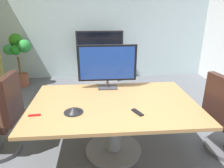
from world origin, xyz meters
name	(u,v)px	position (x,y,z in m)	size (l,w,h in m)	color
ground_plane	(118,153)	(0.00, 0.00, 0.00)	(7.78, 7.78, 0.00)	#515459
wall_back_glass_partition	(104,23)	(0.00, 3.39, 1.48)	(5.65, 0.10, 2.95)	#9EB2B7
conference_table	(114,114)	(-0.05, 0.08, 0.57)	(2.06, 1.34, 0.73)	olive
office_chair_left	(2,122)	(-1.50, 0.18, 0.46)	(0.60, 0.58, 1.09)	#4C4C51
tv_monitor	(107,64)	(-0.10, 0.57, 1.09)	(0.84, 0.18, 0.64)	#333338
wall_display_unit	(100,64)	(-0.14, 3.03, 0.44)	(1.20, 0.36, 1.31)	#B7BABC
potted_plant	(19,55)	(-2.11, 2.77, 0.77)	(0.66, 0.51, 1.28)	brown
conference_phone	(73,110)	(-0.53, -0.16, 0.76)	(0.22, 0.22, 0.07)	black
remote_control	(137,112)	(0.19, -0.23, 0.74)	(0.05, 0.17, 0.02)	black
whiteboard_marker	(34,115)	(-0.95, -0.20, 0.74)	(0.13, 0.02, 0.02)	red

